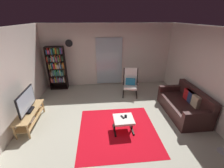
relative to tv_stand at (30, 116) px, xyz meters
name	(u,v)px	position (x,y,z in m)	size (l,w,h in m)	color
ground_plane	(115,124)	(2.38, -0.23, -0.30)	(7.02, 7.02, 0.00)	#B0AE9B
wall_back	(108,56)	(2.38, 2.67, 1.00)	(5.60, 0.06, 2.60)	silver
wall_left	(2,88)	(-0.32, -0.23, 1.00)	(0.06, 6.00, 2.60)	silver
wall_right	(216,79)	(5.08, -0.23, 1.00)	(0.06, 6.00, 2.60)	silver
glass_door_panel	(109,62)	(2.44, 2.60, 0.75)	(1.10, 0.01, 2.00)	silver
area_rug	(118,130)	(2.42, -0.49, -0.29)	(2.06, 2.04, 0.01)	red
tv_stand	(30,116)	(0.00, 0.00, 0.00)	(0.42, 1.27, 0.45)	tan
television	(27,102)	(0.00, 0.02, 0.44)	(0.20, 0.96, 0.61)	black
bookshelf_near_tv	(57,67)	(0.29, 2.37, 0.66)	(0.70, 0.30, 1.78)	black
leather_sofa	(185,105)	(4.59, 0.11, 0.01)	(0.90, 1.75, 0.83)	#381F1D
lounge_armchair	(130,81)	(3.18, 1.59, 0.24)	(0.68, 0.75, 1.02)	black
ottoman	(124,121)	(2.57, -0.48, 0.02)	(0.53, 0.49, 0.39)	white
tv_remote	(123,117)	(2.55, -0.43, 0.10)	(0.04, 0.14, 0.02)	black
cell_phone	(126,116)	(2.64, -0.41, 0.10)	(0.07, 0.14, 0.01)	black
wall_clock	(69,43)	(0.84, 2.59, 1.55)	(0.29, 0.03, 0.29)	silver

